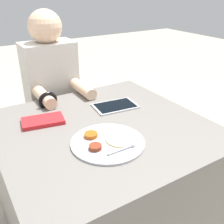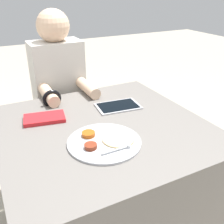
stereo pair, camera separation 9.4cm
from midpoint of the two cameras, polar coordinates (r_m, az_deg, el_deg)
The scene contains 5 objects.
dining_table at distance 1.52m, azimuth -0.02°, elevation -15.65°, with size 1.00×0.97×0.76m.
thali_tray at distance 1.16m, azimuth 0.67°, elevation -6.53°, with size 0.33×0.33×0.03m.
red_notebook at distance 1.38m, azimuth -12.61°, elevation -1.42°, with size 0.22×0.16×0.02m.
tablet_device at distance 1.49m, azimuth 3.12°, elevation 1.26°, with size 0.26×0.18×0.01m.
person_diner at distance 1.90m, azimuth -9.71°, elevation 1.38°, with size 0.35×0.46×1.26m.
Camera 2 is at (-0.48, -1.03, 1.40)m, focal length 42.00 mm.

